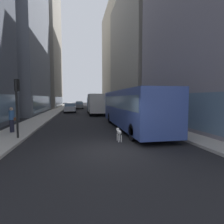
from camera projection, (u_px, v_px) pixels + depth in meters
name	position (u px, v px, depth m)	size (l,w,h in m)	color
ground_plane	(84.00, 109.00, 42.72)	(120.00, 120.00, 0.00)	black
sidewalk_left	(59.00, 109.00, 41.68)	(2.40, 110.00, 0.15)	#ADA89E
sidewalk_right	(108.00, 108.00, 43.76)	(2.40, 110.00, 0.15)	#9E9991
building_left_mid	(10.00, 44.00, 28.64)	(9.67, 16.35, 22.13)	slate
building_left_far	(37.00, 39.00, 47.75)	(10.86, 21.31, 36.11)	gray
building_right_mid	(151.00, 53.00, 33.52)	(11.59, 20.07, 21.53)	gray
building_right_far	(123.00, 59.00, 53.76)	(10.20, 19.80, 28.27)	#B2A893
transit_bus	(131.00, 107.00, 14.58)	(2.78, 11.53, 3.05)	#33478C
car_yellow_taxi	(79.00, 104.00, 51.82)	(1.84, 4.24, 1.62)	yellow
car_grey_wagon	(79.00, 105.00, 42.36)	(1.75, 4.09, 1.62)	slate
car_black_suv	(97.00, 105.00, 41.36)	(1.80, 4.19, 1.62)	black
car_silver_sedan	(70.00, 108.00, 31.15)	(1.88, 4.00, 1.62)	#B7BABF
car_blue_hatchback	(93.00, 104.00, 54.09)	(1.70, 4.21, 1.62)	#4C6BB7
box_truck	(96.00, 103.00, 27.13)	(2.30, 7.50, 3.05)	#19519E
dalmatian_dog	(119.00, 132.00, 10.35)	(0.22, 0.96, 0.72)	white
pedestrian_with_handbag	(12.00, 120.00, 12.26)	(0.45, 0.34, 1.69)	#1E1E2D
traffic_light_near	(17.00, 98.00, 10.48)	(0.24, 0.41, 3.40)	black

